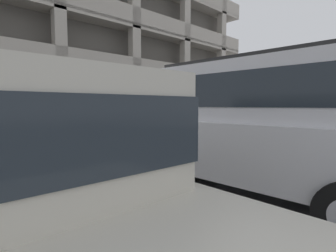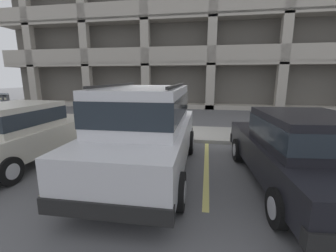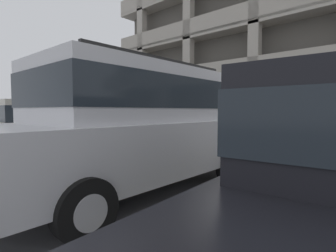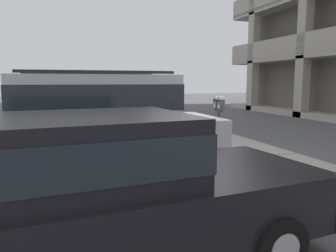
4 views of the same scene
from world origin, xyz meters
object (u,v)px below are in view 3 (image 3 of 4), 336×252
Objects in this scene: parking_meter_far at (82,113)px; red_sedan at (51,130)px; parking_meter_near at (211,116)px; silver_suv at (135,124)px.

red_sedan is at bearing -40.18° from parking_meter_far.
red_sedan reaches higher than parking_meter_near.
parking_meter_far is at bearing 141.59° from red_sedan.
parking_meter_far is (-3.02, 2.55, 0.40)m from red_sedan.
parking_meter_near is at bearing 41.76° from red_sedan.
red_sedan is at bearing -140.01° from parking_meter_near.
red_sedan is 3.22× the size of parking_meter_near.
silver_suv is at bearing -22.83° from parking_meter_far.
red_sedan is (-3.40, 0.15, -0.27)m from silver_suv.
red_sedan is 3.06× the size of parking_meter_far.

